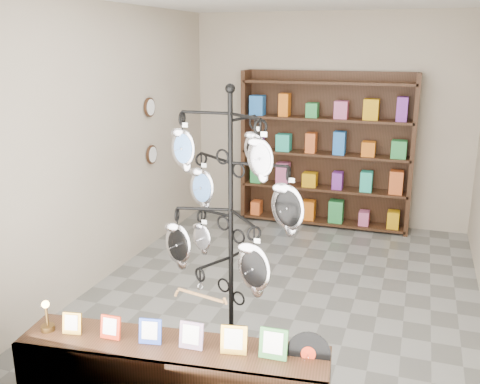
# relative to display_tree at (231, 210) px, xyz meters

# --- Properties ---
(ground) EXTENTS (5.00, 5.00, 0.00)m
(ground) POSITION_rel_display_tree_xyz_m (0.09, 1.46, -1.32)
(ground) COLOR slate
(ground) RESTS_ON ground
(room_envelope) EXTENTS (5.00, 5.00, 5.00)m
(room_envelope) POSITION_rel_display_tree_xyz_m (0.09, 1.46, 0.53)
(room_envelope) COLOR #ADA18B
(room_envelope) RESTS_ON ground
(display_tree) EXTENTS (1.22, 1.20, 2.29)m
(display_tree) POSITION_rel_display_tree_xyz_m (0.00, 0.00, 0.00)
(display_tree) COLOR black
(display_tree) RESTS_ON ground
(front_shelf) EXTENTS (2.24, 0.69, 0.78)m
(front_shelf) POSITION_rel_display_tree_xyz_m (-0.18, -0.74, -1.05)
(front_shelf) COLOR black
(front_shelf) RESTS_ON ground
(back_shelving) EXTENTS (2.42, 0.36, 2.20)m
(back_shelving) POSITION_rel_display_tree_xyz_m (0.09, 3.76, -0.29)
(back_shelving) COLOR black
(back_shelving) RESTS_ON ground
(wall_clocks) EXTENTS (0.03, 0.24, 0.84)m
(wall_clocks) POSITION_rel_display_tree_xyz_m (-1.88, 2.26, 0.18)
(wall_clocks) COLOR black
(wall_clocks) RESTS_ON ground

